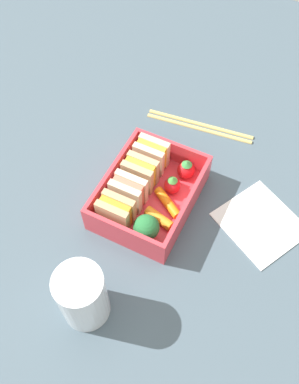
% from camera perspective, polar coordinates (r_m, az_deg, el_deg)
% --- Properties ---
extents(ground_plane, '(1.20, 1.20, 0.02)m').
position_cam_1_polar(ground_plane, '(0.66, 0.00, -1.74)').
color(ground_plane, '#455661').
extents(bento_tray, '(0.17, 0.13, 0.01)m').
position_cam_1_polar(bento_tray, '(0.65, 0.00, -1.01)').
color(bento_tray, '#D73640').
rests_on(bento_tray, ground_plane).
extents(bento_rim, '(0.17, 0.13, 0.04)m').
position_cam_1_polar(bento_rim, '(0.62, 0.00, 0.25)').
color(bento_rim, '#D73640').
rests_on(bento_rim, bento_tray).
extents(sandwich_left, '(0.03, 0.05, 0.05)m').
position_cam_1_polar(sandwich_left, '(0.60, -4.49, -2.66)').
color(sandwich_left, tan).
rests_on(sandwich_left, bento_tray).
extents(sandwich_center_left, '(0.03, 0.05, 0.05)m').
position_cam_1_polar(sandwich_center_left, '(0.62, -2.82, 0.03)').
color(sandwich_center_left, beige).
rests_on(sandwich_center_left, bento_tray).
extents(sandwich_center, '(0.03, 0.05, 0.05)m').
position_cam_1_polar(sandwich_center, '(0.64, -1.25, 2.58)').
color(sandwich_center, tan).
rests_on(sandwich_center, bento_tray).
extents(sandwich_center_right, '(0.03, 0.05, 0.05)m').
position_cam_1_polar(sandwich_center_right, '(0.66, 0.24, 4.97)').
color(sandwich_center_right, beige).
rests_on(sandwich_center_right, bento_tray).
extents(broccoli_floret, '(0.04, 0.04, 0.05)m').
position_cam_1_polar(broccoli_floret, '(0.58, -0.42, -4.77)').
color(broccoli_floret, '#88C16C').
rests_on(broccoli_floret, bento_tray).
extents(carrot_stick_far_left, '(0.02, 0.05, 0.01)m').
position_cam_1_polar(carrot_stick_far_left, '(0.62, 1.27, -3.51)').
color(carrot_stick_far_left, orange).
rests_on(carrot_stick_far_left, bento_tray).
extents(carrot_stick_left, '(0.04, 0.05, 0.01)m').
position_cam_1_polar(carrot_stick_left, '(0.63, 2.46, -1.34)').
color(carrot_stick_left, orange).
rests_on(carrot_stick_left, bento_tray).
extents(strawberry_far_left, '(0.02, 0.02, 0.03)m').
position_cam_1_polar(strawberry_far_left, '(0.64, 3.05, 0.97)').
color(strawberry_far_left, red).
rests_on(strawberry_far_left, bento_tray).
extents(strawberry_left, '(0.03, 0.03, 0.03)m').
position_cam_1_polar(strawberry_left, '(0.65, 4.91, 3.01)').
color(strawberry_left, red).
rests_on(strawberry_left, bento_tray).
extents(chopstick_pair, '(0.04, 0.19, 0.01)m').
position_cam_1_polar(chopstick_pair, '(0.74, 6.71, 8.83)').
color(chopstick_pair, '#D5B664').
rests_on(chopstick_pair, ground_plane).
extents(drinking_glass, '(0.06, 0.06, 0.10)m').
position_cam_1_polar(drinking_glass, '(0.54, -8.72, -13.68)').
color(drinking_glass, white).
rests_on(drinking_glass, ground_plane).
extents(folded_napkin, '(0.14, 0.15, 0.00)m').
position_cam_1_polar(folded_napkin, '(0.65, 14.57, -3.98)').
color(folded_napkin, white).
rests_on(folded_napkin, ground_plane).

